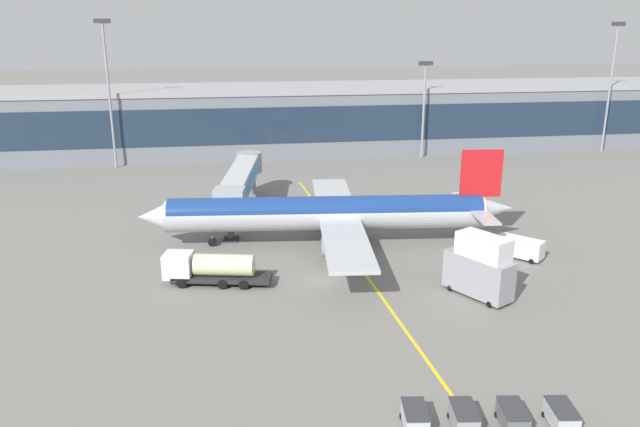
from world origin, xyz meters
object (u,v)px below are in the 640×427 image
object	(u,v)px
crew_van	(521,247)
catering_lift	(480,267)
main_airliner	(329,213)
fuel_tanker	(210,268)
baggage_cart_0	(415,417)
baggage_cart_3	(562,416)
baggage_cart_1	(464,417)
baggage_cart_2	(513,416)

from	to	relation	value
crew_van	catering_lift	distance (m)	12.76
main_airliner	fuel_tanker	world-z (taller)	main_airliner
fuel_tanker	baggage_cart_0	size ratio (longest dim) A/B	3.91
main_airliner	baggage_cart_3	world-z (taller)	main_airliner
baggage_cart_1	baggage_cart_2	xyz separation A→B (m)	(3.17, -0.44, 0.00)
catering_lift	baggage_cart_1	bearing A→B (deg)	-115.26
main_airliner	baggage_cart_3	size ratio (longest dim) A/B	15.83
crew_van	catering_lift	world-z (taller)	catering_lift
baggage_cart_0	main_airliner	bearing A→B (deg)	89.28
fuel_tanker	baggage_cart_2	size ratio (longest dim) A/B	3.91
fuel_tanker	baggage_cart_2	distance (m)	33.27
main_airliner	crew_van	bearing A→B (deg)	-21.27
catering_lift	baggage_cart_3	world-z (taller)	catering_lift
fuel_tanker	baggage_cart_1	xyz separation A→B (m)	(16.59, -26.31, -0.96)
crew_van	baggage_cart_2	size ratio (longest dim) A/B	1.80
fuel_tanker	main_airliner	bearing A→B (deg)	35.69
baggage_cart_2	baggage_cart_1	bearing A→B (deg)	172.08
baggage_cart_3	baggage_cart_1	bearing A→B (deg)	172.08
catering_lift	baggage_cart_2	distance (m)	20.67
fuel_tanker	catering_lift	distance (m)	26.65
catering_lift	baggage_cart_1	size ratio (longest dim) A/B	2.52
main_airliner	baggage_cart_3	xyz separation A→B (m)	(9.06, -37.16, -3.13)
catering_lift	baggage_cart_1	world-z (taller)	catering_lift
main_airliner	baggage_cart_1	bearing A→B (deg)	-85.71
catering_lift	baggage_cart_3	xyz separation A→B (m)	(-2.74, -20.11, -2.28)
crew_van	baggage_cart_3	size ratio (longest dim) A/B	1.80
baggage_cart_1	fuel_tanker	bearing A→B (deg)	122.23
crew_van	baggage_cart_1	bearing A→B (deg)	-122.46
crew_van	baggage_cart_1	size ratio (longest dim) A/B	1.80
crew_van	baggage_cart_1	xyz separation A→B (m)	(-17.96, -28.23, -0.53)
catering_lift	baggage_cart_1	distance (m)	21.39
baggage_cart_0	baggage_cart_3	world-z (taller)	same
main_airliner	crew_van	distance (m)	22.34
fuel_tanker	crew_van	distance (m)	34.60
catering_lift	baggage_cart_0	distance (m)	22.54
fuel_tanker	baggage_cart_0	world-z (taller)	fuel_tanker
baggage_cart_0	baggage_cart_2	size ratio (longest dim) A/B	1.00
crew_van	baggage_cart_1	distance (m)	33.46
fuel_tanker	baggage_cart_3	bearing A→B (deg)	-49.87
main_airliner	baggage_cart_1	xyz separation A→B (m)	(2.72, -36.28, -3.13)
catering_lift	baggage_cart_0	bearing A→B (deg)	-123.09
catering_lift	main_airliner	bearing A→B (deg)	124.68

